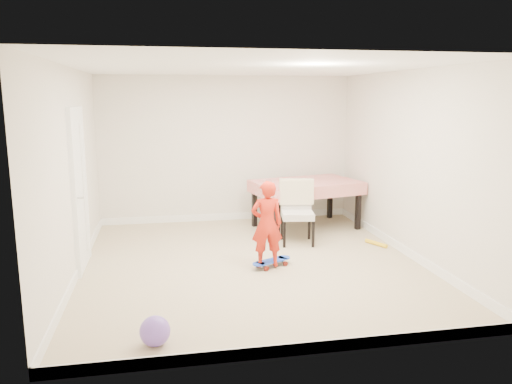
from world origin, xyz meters
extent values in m
plane|color=tan|center=(0.00, 0.00, 0.00)|extent=(5.00, 5.00, 0.00)
cube|color=white|center=(0.00, 0.00, 2.58)|extent=(4.50, 5.00, 0.04)
cube|color=silver|center=(0.00, 2.48, 1.30)|extent=(4.50, 0.04, 2.60)
cube|color=silver|center=(0.00, -2.48, 1.30)|extent=(4.50, 0.04, 2.60)
cube|color=silver|center=(-2.23, 0.00, 1.30)|extent=(0.04, 5.00, 2.60)
cube|color=silver|center=(2.23, 0.00, 1.30)|extent=(0.04, 5.00, 2.60)
cube|color=white|center=(-2.22, 0.30, 1.02)|extent=(0.11, 0.94, 2.11)
cube|color=white|center=(0.00, 2.49, 0.06)|extent=(4.50, 0.02, 0.12)
cube|color=white|center=(0.00, -2.49, 0.06)|extent=(4.50, 0.02, 0.12)
cube|color=white|center=(-2.24, 0.00, 0.06)|extent=(0.02, 5.00, 0.12)
cube|color=white|center=(2.24, 0.00, 0.06)|extent=(0.02, 5.00, 0.12)
imported|color=red|center=(0.16, -0.23, 0.57)|extent=(0.42, 0.28, 1.14)
sphere|color=#7852C6|center=(-1.27, -2.08, 0.14)|extent=(0.28, 0.28, 0.28)
cylinder|color=yellow|center=(2.02, 0.47, 0.03)|extent=(0.23, 0.39, 0.06)
camera|label=1|loc=(-1.15, -6.38, 2.24)|focal=35.00mm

